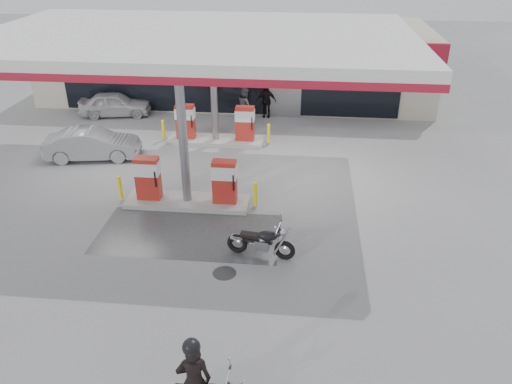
# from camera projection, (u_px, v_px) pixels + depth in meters

# --- Properties ---
(ground) EXTENTS (90.00, 90.00, 0.00)m
(ground) POSITION_uv_depth(u_px,v_px,m) (174.00, 233.00, 16.58)
(ground) COLOR gray
(ground) RESTS_ON ground
(wet_patch) EXTENTS (6.00, 3.00, 0.00)m
(wet_patch) POSITION_uv_depth(u_px,v_px,m) (189.00, 234.00, 16.53)
(wet_patch) COLOR #4C4C4F
(wet_patch) RESTS_ON ground
(drain_cover) EXTENTS (0.70, 0.70, 0.01)m
(drain_cover) POSITION_uv_depth(u_px,v_px,m) (224.00, 273.00, 14.64)
(drain_cover) COLOR #38383A
(drain_cover) RESTS_ON ground
(store_building) EXTENTS (22.00, 8.22, 4.00)m
(store_building) POSITION_uv_depth(u_px,v_px,m) (238.00, 60.00, 29.64)
(store_building) COLOR beige
(store_building) RESTS_ON ground
(canopy) EXTENTS (16.00, 10.02, 5.51)m
(canopy) POSITION_uv_depth(u_px,v_px,m) (197.00, 41.00, 18.50)
(canopy) COLOR silver
(canopy) RESTS_ON ground
(pump_island_near) EXTENTS (5.14, 1.30, 1.78)m
(pump_island_near) POSITION_uv_depth(u_px,v_px,m) (187.00, 186.00, 18.00)
(pump_island_near) COLOR #9E9E99
(pump_island_near) RESTS_ON ground
(pump_island_far) EXTENTS (5.14, 1.30, 1.78)m
(pump_island_far) POSITION_uv_depth(u_px,v_px,m) (215.00, 128.00, 23.27)
(pump_island_far) COLOR #9E9E99
(pump_island_far) RESTS_ON ground
(biker_main) EXTENTS (0.78, 0.59, 1.93)m
(biker_main) POSITION_uv_depth(u_px,v_px,m) (194.00, 381.00, 9.96)
(biker_main) COLOR black
(biker_main) RESTS_ON ground
(parked_motorcycle) EXTENTS (2.15, 0.83, 1.11)m
(parked_motorcycle) POSITION_uv_depth(u_px,v_px,m) (262.00, 242.00, 15.19)
(parked_motorcycle) COLOR black
(parked_motorcycle) RESTS_ON ground
(sedan_white) EXTENTS (3.96, 2.15, 1.28)m
(sedan_white) POSITION_uv_depth(u_px,v_px,m) (115.00, 104.00, 26.66)
(sedan_white) COLOR silver
(sedan_white) RESTS_ON ground
(attendant) EXTENTS (0.94, 1.07, 1.86)m
(attendant) POSITION_uv_depth(u_px,v_px,m) (245.00, 105.00, 25.54)
(attendant) COLOR #545358
(attendant) RESTS_ON ground
(hatchback_silver) EXTENTS (4.22, 2.11, 1.33)m
(hatchback_silver) POSITION_uv_depth(u_px,v_px,m) (92.00, 144.00, 21.63)
(hatchback_silver) COLOR gray
(hatchback_silver) RESTS_ON ground
(parked_car_left) EXTENTS (4.15, 1.82, 1.19)m
(parked_car_left) POSITION_uv_depth(u_px,v_px,m) (157.00, 91.00, 29.00)
(parked_car_left) COLOR #141D44
(parked_car_left) RESTS_ON ground
(parked_car_right) EXTENTS (4.17, 2.92, 1.06)m
(parked_car_right) POSITION_uv_depth(u_px,v_px,m) (331.00, 97.00, 28.13)
(parked_car_right) COLOR gray
(parked_car_right) RESTS_ON ground
(biker_walking) EXTENTS (1.03, 0.44, 1.75)m
(biker_walking) POSITION_uv_depth(u_px,v_px,m) (266.00, 101.00, 26.35)
(biker_walking) COLOR black
(biker_walking) RESTS_ON ground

